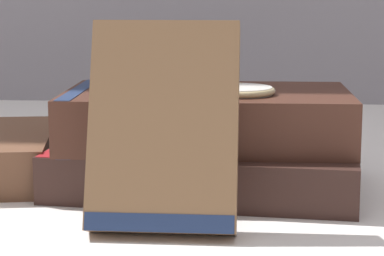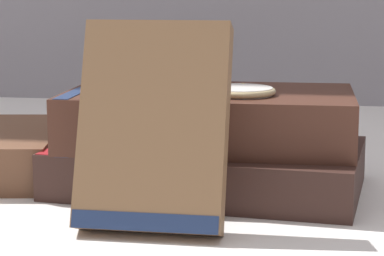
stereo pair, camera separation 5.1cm
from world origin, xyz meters
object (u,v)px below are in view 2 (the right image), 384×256
object	(u,v)px
book_flat_top	(208,118)
book_leaning_front	(153,134)
pocket_watch	(239,92)
book_flat_bottom	(204,167)
reading_glasses	(172,153)

from	to	relation	value
book_flat_top	book_leaning_front	bearing A→B (deg)	-101.44
pocket_watch	book_flat_top	bearing A→B (deg)	140.95
book_flat_bottom	book_flat_top	size ratio (longest dim) A/B	1.10
book_flat_bottom	reading_glasses	world-z (taller)	book_flat_bottom
book_flat_bottom	pocket_watch	size ratio (longest dim) A/B	4.32
book_flat_bottom	book_flat_top	world-z (taller)	book_flat_top
reading_glasses	book_leaning_front	bearing A→B (deg)	-98.81
book_leaning_front	pocket_watch	size ratio (longest dim) A/B	2.40
book_flat_bottom	book_flat_top	distance (m)	0.04
pocket_watch	reading_glasses	world-z (taller)	pocket_watch
pocket_watch	reading_glasses	bearing A→B (deg)	119.20
book_leaning_front	reading_glasses	world-z (taller)	book_leaning_front
book_flat_bottom	book_leaning_front	xyz separation A→B (m)	(-0.02, -0.11, 0.05)
book_flat_bottom	reading_glasses	size ratio (longest dim) A/B	2.54
book_flat_top	pocket_watch	distance (m)	0.04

